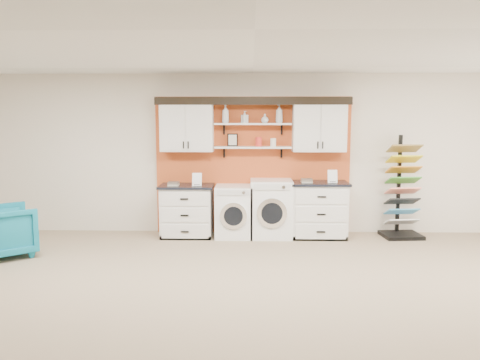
{
  "coord_description": "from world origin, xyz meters",
  "views": [
    {
      "loc": [
        -0.03,
        -4.25,
        2.02
      ],
      "look_at": [
        -0.18,
        2.3,
        1.16
      ],
      "focal_mm": 35.0,
      "sensor_mm": 36.0,
      "label": 1
    }
  ],
  "objects_px": {
    "base_cabinet_right": "(319,210)",
    "dryer": "(271,208)",
    "sample_rack": "(402,205)",
    "base_cabinet_left": "(187,211)",
    "washer": "(234,211)",
    "armchair": "(3,231)"
  },
  "relations": [
    {
      "from": "sample_rack",
      "to": "armchair",
      "type": "xyz_separation_m",
      "value": [
        -6.22,
        -1.3,
        -0.17
      ]
    },
    {
      "from": "dryer",
      "to": "armchair",
      "type": "bearing_deg",
      "value": -162.45
    },
    {
      "from": "washer",
      "to": "base_cabinet_right",
      "type": "bearing_deg",
      "value": 0.13
    },
    {
      "from": "dryer",
      "to": "sample_rack",
      "type": "relative_size",
      "value": 0.57
    },
    {
      "from": "armchair",
      "to": "dryer",
      "type": "bearing_deg",
      "value": -110.99
    },
    {
      "from": "base_cabinet_left",
      "to": "base_cabinet_right",
      "type": "bearing_deg",
      "value": -0.0
    },
    {
      "from": "base_cabinet_left",
      "to": "base_cabinet_right",
      "type": "distance_m",
      "value": 2.26
    },
    {
      "from": "armchair",
      "to": "base_cabinet_left",
      "type": "bearing_deg",
      "value": -102.07
    },
    {
      "from": "sample_rack",
      "to": "armchair",
      "type": "height_order",
      "value": "sample_rack"
    },
    {
      "from": "base_cabinet_left",
      "to": "armchair",
      "type": "distance_m",
      "value": 2.84
    },
    {
      "from": "base_cabinet_right",
      "to": "armchair",
      "type": "xyz_separation_m",
      "value": [
        -4.8,
        -1.26,
        -0.1
      ]
    },
    {
      "from": "base_cabinet_left",
      "to": "base_cabinet_right",
      "type": "relative_size",
      "value": 0.94
    },
    {
      "from": "base_cabinet_right",
      "to": "base_cabinet_left",
      "type": "bearing_deg",
      "value": 180.0
    },
    {
      "from": "dryer",
      "to": "base_cabinet_right",
      "type": "bearing_deg",
      "value": 0.24
    },
    {
      "from": "washer",
      "to": "base_cabinet_left",
      "type": "bearing_deg",
      "value": 179.76
    },
    {
      "from": "base_cabinet_right",
      "to": "sample_rack",
      "type": "height_order",
      "value": "sample_rack"
    },
    {
      "from": "base_cabinet_right",
      "to": "dryer",
      "type": "distance_m",
      "value": 0.81
    },
    {
      "from": "sample_rack",
      "to": "armchair",
      "type": "distance_m",
      "value": 6.35
    },
    {
      "from": "base_cabinet_right",
      "to": "washer",
      "type": "relative_size",
      "value": 1.1
    },
    {
      "from": "base_cabinet_left",
      "to": "base_cabinet_right",
      "type": "height_order",
      "value": "base_cabinet_right"
    },
    {
      "from": "sample_rack",
      "to": "base_cabinet_left",
      "type": "bearing_deg",
      "value": 175.22
    },
    {
      "from": "base_cabinet_right",
      "to": "sample_rack",
      "type": "relative_size",
      "value": 0.56
    }
  ]
}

